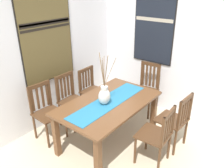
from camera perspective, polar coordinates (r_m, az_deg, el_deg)
ground_plane at (r=3.44m, az=3.71°, el=-20.31°), size 6.40×6.40×0.03m
wall_back at (r=3.94m, az=-18.81°, el=7.61°), size 6.40×0.12×2.70m
wall_side at (r=4.26m, az=18.71°, el=8.85°), size 0.12×6.40×2.70m
dining_table at (r=3.52m, az=-0.81°, el=-6.01°), size 1.61×0.97×0.73m
table_runner at (r=3.46m, az=-0.82°, el=-4.44°), size 1.48×0.36×0.01m
centerpiece_vase at (r=3.34m, az=-1.94°, el=-2.87°), size 0.30×0.24×0.75m
chair_0 at (r=3.61m, az=15.57°, el=-8.55°), size 0.44×0.44×0.92m
chair_1 at (r=3.25m, az=11.37°, el=-12.32°), size 0.45×0.45×0.90m
chair_2 at (r=4.47m, az=8.68°, el=-0.88°), size 0.45×0.45×0.99m
chair_3 at (r=4.41m, az=-5.14°, el=-1.40°), size 0.43×0.43×0.90m
chair_4 at (r=4.10m, az=-10.29°, el=-3.67°), size 0.42×0.42×0.95m
chair_5 at (r=3.84m, az=-16.11°, el=-6.49°), size 0.44×0.44×0.94m
painting_on_back_wall at (r=3.97m, az=-15.92°, el=10.51°), size 1.01×0.05×1.37m
painting_on_side_wall at (r=4.41m, az=10.45°, el=13.48°), size 0.05×0.81×1.30m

